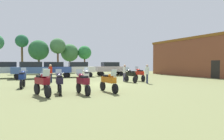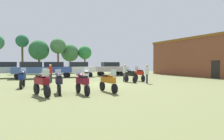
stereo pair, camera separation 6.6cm
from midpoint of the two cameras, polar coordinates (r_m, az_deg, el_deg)
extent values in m
cube|color=olive|center=(17.06, -2.97, -4.21)|extent=(44.00, 52.00, 0.02)
cube|color=brown|center=(31.08, 26.71, 3.09)|extent=(6.00, 18.57, 5.16)
cube|color=brown|center=(31.27, 26.78, 8.14)|extent=(6.12, 18.94, 0.35)
cube|color=black|center=(26.87, 27.78, 0.13)|extent=(0.08, 1.20, 2.20)
cylinder|color=black|center=(10.92, -18.04, -5.92)|extent=(0.30, 0.68, 0.67)
cylinder|color=black|center=(12.32, -20.81, -5.06)|extent=(0.30, 0.68, 0.67)
cube|color=maroon|center=(11.56, -19.54, -2.93)|extent=(0.71, 1.34, 0.36)
ellipsoid|color=maroon|center=(11.28, -19.01, -1.62)|extent=(0.44, 0.55, 0.24)
cube|color=black|center=(11.76, -19.96, -1.68)|extent=(0.44, 0.62, 0.12)
cube|color=silver|center=(10.97, -18.39, -0.76)|extent=(0.39, 0.25, 0.39)
cylinder|color=#B7B7BC|center=(11.06, -18.58, -1.06)|extent=(0.61, 0.21, 0.04)
cylinder|color=black|center=(12.38, -9.58, -5.06)|extent=(0.16, 0.63, 0.62)
cylinder|color=black|center=(11.02, -7.05, -5.91)|extent=(0.16, 0.63, 0.62)
cube|color=maroon|center=(11.64, -8.40, -3.07)|extent=(0.45, 1.27, 0.36)
ellipsoid|color=maroon|center=(11.89, -8.88, -1.62)|extent=(0.35, 0.50, 0.24)
cube|color=black|center=(11.42, -8.02, -1.96)|extent=(0.34, 0.58, 0.12)
cube|color=silver|center=(12.17, -9.39, -0.69)|extent=(0.37, 0.18, 0.39)
cylinder|color=#B7B7BC|center=(12.08, -9.24, -1.00)|extent=(0.62, 0.08, 0.04)
cylinder|color=black|center=(19.59, 4.32, -2.49)|extent=(0.14, 0.62, 0.62)
cylinder|color=black|center=(18.35, 6.69, -2.79)|extent=(0.14, 0.62, 0.62)
cube|color=black|center=(18.93, 5.47, -1.16)|extent=(0.40, 1.27, 0.36)
ellipsoid|color=black|center=(19.16, 5.02, -0.28)|extent=(0.34, 0.49, 0.24)
cube|color=black|center=(18.74, 5.83, -0.46)|extent=(0.32, 0.57, 0.12)
cube|color=silver|center=(19.42, 4.54, 0.28)|extent=(0.36, 0.16, 0.39)
cylinder|color=#B7B7BC|center=(19.34, 4.68, 0.09)|extent=(0.62, 0.06, 0.04)
cylinder|color=black|center=(11.81, 0.89, -5.41)|extent=(0.17, 0.61, 0.60)
cylinder|color=black|center=(13.23, -2.68, -4.62)|extent=(0.17, 0.61, 0.60)
cube|color=#C96D14|center=(12.47, -1.00, -2.80)|extent=(0.47, 1.41, 0.36)
ellipsoid|color=#C96D14|center=(12.18, -0.30, -1.59)|extent=(0.36, 0.50, 0.24)
cube|color=black|center=(12.66, -1.52, -1.64)|extent=(0.34, 0.58, 0.12)
cube|color=silver|center=(11.87, 0.51, -0.81)|extent=(0.37, 0.18, 0.39)
cylinder|color=#B7B7BC|center=(11.96, 0.26, -1.08)|extent=(0.62, 0.09, 0.04)
cylinder|color=black|center=(17.25, -7.38, -3.06)|extent=(0.29, 0.65, 0.64)
cylinder|color=black|center=(15.66, -7.21, -3.56)|extent=(0.29, 0.65, 0.64)
cube|color=silver|center=(16.42, -7.30, -1.56)|extent=(0.71, 1.41, 0.36)
ellipsoid|color=silver|center=(16.71, -7.34, -0.54)|extent=(0.44, 0.55, 0.24)
cube|color=black|center=(16.17, -7.28, -0.76)|extent=(0.44, 0.62, 0.12)
cube|color=silver|center=(17.04, -7.38, 0.12)|extent=(0.39, 0.24, 0.39)
cylinder|color=#B7B7BC|center=(16.94, -7.37, -0.10)|extent=(0.61, 0.20, 0.04)
cylinder|color=black|center=(13.03, -15.12, -4.77)|extent=(0.19, 0.62, 0.61)
cylinder|color=black|center=(11.58, -14.71, -5.59)|extent=(0.19, 0.62, 0.61)
cube|color=#1E192E|center=(12.25, -14.94, -2.90)|extent=(0.50, 1.28, 0.36)
ellipsoid|color=#1E192E|center=(12.51, -15.03, -1.52)|extent=(0.37, 0.51, 0.24)
cube|color=black|center=(12.02, -14.89, -1.84)|extent=(0.36, 0.59, 0.12)
cube|color=silver|center=(12.81, -15.12, -0.63)|extent=(0.37, 0.19, 0.39)
cylinder|color=#B7B7BC|center=(12.72, -15.09, -0.92)|extent=(0.62, 0.11, 0.04)
cylinder|color=black|center=(15.02, -18.70, -3.94)|extent=(0.28, 0.62, 0.61)
cylinder|color=black|center=(16.56, -17.83, -3.39)|extent=(0.28, 0.62, 0.61)
cube|color=maroon|center=(15.75, -18.26, -1.90)|extent=(0.70, 1.38, 0.36)
ellipsoid|color=maroon|center=(15.44, -18.44, -0.93)|extent=(0.43, 0.55, 0.24)
cube|color=black|center=(15.97, -18.15, -0.99)|extent=(0.44, 0.62, 0.12)
cube|color=silver|center=(15.11, -18.64, -0.31)|extent=(0.39, 0.24, 0.39)
cylinder|color=#B7B7BC|center=(15.21, -18.58, -0.53)|extent=(0.61, 0.20, 0.04)
cylinder|color=black|center=(16.80, -23.98, -3.30)|extent=(0.21, 0.67, 0.66)
cylinder|color=black|center=(15.32, -24.69, -3.80)|extent=(0.21, 0.67, 0.66)
cube|color=navy|center=(16.02, -24.34, -1.73)|extent=(0.54, 1.31, 0.36)
ellipsoid|color=navy|center=(16.29, -24.22, -0.68)|extent=(0.38, 0.52, 0.24)
cube|color=black|center=(15.79, -24.46, -0.91)|extent=(0.38, 0.60, 0.12)
cube|color=silver|center=(16.60, -24.09, -0.01)|extent=(0.38, 0.20, 0.39)
cylinder|color=#B7B7BC|center=(16.51, -24.13, -0.23)|extent=(0.62, 0.12, 0.04)
cylinder|color=black|center=(21.10, 7.07, -2.12)|extent=(0.19, 0.67, 0.66)
cylinder|color=black|center=(19.69, 9.05, -2.42)|extent=(0.19, 0.67, 0.66)
cube|color=red|center=(20.36, 8.03, -0.83)|extent=(0.51, 1.38, 0.36)
ellipsoid|color=red|center=(20.62, 7.66, -0.01)|extent=(0.37, 0.51, 0.24)
cube|color=black|center=(20.14, 8.33, -0.17)|extent=(0.36, 0.59, 0.12)
cube|color=silver|center=(20.92, 7.26, 0.51)|extent=(0.37, 0.19, 0.39)
cylinder|color=#B7B7BC|center=(20.83, 7.38, 0.34)|extent=(0.62, 0.11, 0.04)
cylinder|color=black|center=(26.89, -25.07, -1.45)|extent=(0.64, 0.22, 0.64)
cylinder|color=black|center=(28.33, -25.08, -1.29)|extent=(0.64, 0.22, 0.64)
cube|color=#A9BBBF|center=(27.62, -28.13, 0.03)|extent=(4.31, 1.83, 0.75)
cube|color=black|center=(27.61, -28.15, 1.44)|extent=(2.38, 1.60, 0.61)
cylinder|color=black|center=(28.02, -2.80, -1.15)|extent=(0.66, 0.28, 0.64)
cylinder|color=black|center=(29.40, -3.61, -1.01)|extent=(0.66, 0.28, 0.64)
cylinder|color=black|center=(28.99, 2.74, -1.04)|extent=(0.66, 0.28, 0.64)
cylinder|color=black|center=(30.33, 1.71, -0.91)|extent=(0.66, 0.28, 0.64)
cube|color=#B8A9AF|center=(29.12, -0.45, 0.34)|extent=(4.45, 2.18, 0.75)
cube|color=black|center=(29.11, -0.45, 1.67)|extent=(2.50, 1.79, 0.61)
cylinder|color=black|center=(25.98, -12.56, -1.43)|extent=(0.66, 0.28, 0.64)
cylinder|color=black|center=(27.41, -12.89, -1.26)|extent=(0.66, 0.28, 0.64)
cylinder|color=black|center=(26.46, -6.25, -1.33)|extent=(0.66, 0.28, 0.64)
cylinder|color=black|center=(27.86, -6.89, -1.18)|extent=(0.66, 0.28, 0.64)
cube|color=silver|center=(26.86, -9.63, 0.18)|extent=(4.46, 2.23, 0.75)
cube|color=black|center=(26.85, -9.64, 1.63)|extent=(2.52, 1.82, 0.61)
cylinder|color=black|center=(25.82, -19.55, -1.51)|extent=(0.67, 0.32, 0.64)
cylinder|color=black|center=(27.25, -19.32, -1.34)|extent=(0.67, 0.32, 0.64)
cylinder|color=black|center=(25.76, -13.05, -1.46)|extent=(0.67, 0.32, 0.64)
cylinder|color=black|center=(27.19, -13.17, -1.29)|extent=(0.67, 0.32, 0.64)
cube|color=#334E9F|center=(26.43, -16.29, 0.10)|extent=(4.54, 2.49, 0.75)
cube|color=black|center=(26.42, -16.30, 1.58)|extent=(2.60, 1.96, 0.61)
cylinder|color=black|center=(24.45, -25.51, -1.77)|extent=(0.65, 0.26, 0.64)
cylinder|color=black|center=(25.88, -25.67, -1.58)|extent=(0.65, 0.26, 0.64)
cylinder|color=black|center=(24.77, -18.73, -1.64)|extent=(0.65, 0.26, 0.64)
cylinder|color=black|center=(26.19, -19.27, -1.46)|extent=(0.65, 0.26, 0.64)
cube|color=#3C5B94|center=(25.25, -22.30, -0.04)|extent=(4.41, 2.07, 0.75)
cube|color=black|center=(25.24, -22.32, 1.50)|extent=(2.46, 1.73, 0.61)
cylinder|color=#293047|center=(19.58, -17.02, -2.24)|extent=(0.14, 0.14, 0.84)
cylinder|color=#293047|center=(19.49, -17.45, -2.26)|extent=(0.14, 0.14, 0.84)
cylinder|color=#B52110|center=(19.49, -17.25, -0.03)|extent=(0.45, 0.45, 0.67)
sphere|color=tan|center=(19.48, -17.27, 1.28)|extent=(0.23, 0.23, 0.23)
cylinder|color=#2E2750|center=(19.89, 3.52, -2.12)|extent=(0.14, 0.14, 0.82)
cylinder|color=#2E2750|center=(19.85, 4.00, -2.13)|extent=(0.14, 0.14, 0.82)
cylinder|color=silver|center=(19.83, 3.76, 0.00)|extent=(0.48, 0.48, 0.65)
sphere|color=tan|center=(19.82, 3.77, 1.26)|extent=(0.22, 0.22, 0.22)
cylinder|color=#282F4F|center=(18.20, 10.11, -2.51)|extent=(0.14, 0.14, 0.83)
cylinder|color=#282F4F|center=(18.03, 10.20, -2.55)|extent=(0.14, 0.14, 0.83)
cylinder|color=silver|center=(18.07, 10.17, -0.16)|extent=(0.45, 0.45, 0.66)
sphere|color=tan|center=(18.06, 10.17, 1.24)|extent=(0.23, 0.23, 0.23)
cylinder|color=brown|center=(39.50, -7.78, 1.70)|extent=(0.29, 0.29, 3.38)
sphere|color=#2B7B3A|center=(39.56, -7.80, 5.01)|extent=(2.65, 2.65, 2.65)
cylinder|color=brown|center=(38.64, -24.37, 2.97)|extent=(0.34, 0.34, 5.29)
sphere|color=#23613C|center=(38.83, -24.44, 7.62)|extent=(2.23, 2.23, 2.23)
cylinder|color=brown|center=(39.49, -11.96, 1.50)|extent=(0.29, 0.29, 3.12)
sphere|color=#3C733D|center=(39.55, -11.99, 4.87)|extent=(3.40, 3.40, 3.40)
cylinder|color=brown|center=(37.87, -20.21, 1.62)|extent=(0.37, 0.37, 3.40)
sphere|color=#276233|center=(37.95, -20.26, 5.40)|extent=(3.57, 3.57, 3.57)
cylinder|color=brown|center=(37.53, -15.22, 2.40)|extent=(0.33, 0.33, 4.37)
sphere|color=#417441|center=(37.66, -15.26, 6.70)|extent=(2.82, 2.82, 2.82)
camera|label=1|loc=(0.03, -89.92, 0.00)|focal=31.70mm
camera|label=2|loc=(0.03, 90.08, 0.00)|focal=31.70mm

